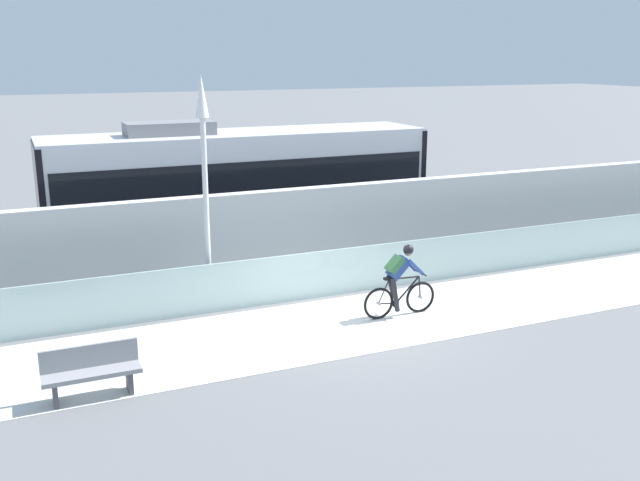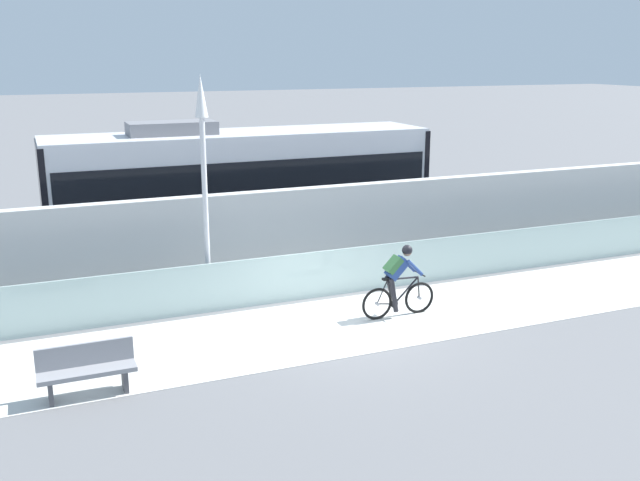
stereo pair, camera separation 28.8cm
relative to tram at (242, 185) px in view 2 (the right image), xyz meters
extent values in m
plane|color=slate|center=(0.23, -6.85, -1.89)|extent=(200.00, 200.00, 0.00)
cube|color=silver|center=(0.23, -6.85, -1.89)|extent=(32.00, 3.20, 0.01)
cube|color=#ADC6C1|center=(0.23, -5.00, -1.33)|extent=(32.00, 0.05, 1.13)
cube|color=silver|center=(0.23, -3.20, -0.74)|extent=(32.00, 0.36, 2.31)
cube|color=#595654|center=(0.23, -0.72, -1.89)|extent=(32.00, 0.08, 0.01)
cube|color=#595654|center=(0.23, 0.72, -1.89)|extent=(32.00, 0.08, 0.01)
cube|color=silver|center=(0.02, 0.00, 0.01)|extent=(11.00, 2.50, 3.10)
cube|color=black|center=(0.02, 0.00, 0.36)|extent=(10.56, 2.54, 1.04)
cube|color=#4C4C51|center=(0.02, 0.00, -1.36)|extent=(10.78, 2.53, 0.28)
cube|color=slate|center=(-1.96, 0.00, 1.74)|extent=(2.40, 1.10, 0.36)
cube|color=#232326|center=(-3.50, 0.00, -1.53)|extent=(1.40, 1.88, 0.20)
cylinder|color=black|center=(-3.50, -0.72, -1.59)|extent=(0.60, 0.10, 0.60)
cylinder|color=black|center=(-3.50, 0.72, -1.59)|extent=(0.60, 0.10, 0.60)
cube|color=#232326|center=(3.54, 0.00, -1.53)|extent=(1.40, 1.88, 0.20)
cylinder|color=black|center=(3.54, -0.72, -1.59)|extent=(0.60, 0.10, 0.60)
cylinder|color=black|center=(3.54, 0.72, -1.59)|extent=(0.60, 0.10, 0.60)
cube|color=black|center=(-5.43, 0.00, 0.01)|extent=(0.16, 2.54, 2.94)
cube|color=black|center=(5.47, 0.00, 0.01)|extent=(0.16, 2.54, 2.94)
torus|color=black|center=(2.01, -6.85, -1.53)|extent=(0.72, 0.06, 0.72)
cylinder|color=#99999E|center=(2.01, -6.85, -1.53)|extent=(0.07, 0.10, 0.07)
torus|color=black|center=(0.96, -6.85, -1.53)|extent=(0.72, 0.06, 0.72)
cylinder|color=#99999E|center=(0.96, -6.85, -1.53)|extent=(0.07, 0.10, 0.07)
cylinder|color=black|center=(1.67, -6.85, -1.32)|extent=(0.60, 0.04, 0.58)
cylinder|color=black|center=(1.29, -6.85, -1.30)|extent=(0.22, 0.04, 0.59)
cylinder|color=black|center=(1.58, -6.85, -1.03)|extent=(0.76, 0.04, 0.07)
cylinder|color=black|center=(1.17, -6.85, -1.56)|extent=(0.43, 0.03, 0.09)
cylinder|color=black|center=(1.08, -6.85, -1.27)|extent=(0.27, 0.02, 0.53)
cylinder|color=black|center=(1.98, -6.85, -1.29)|extent=(0.08, 0.03, 0.49)
cube|color=black|center=(1.20, -6.85, -0.99)|extent=(0.24, 0.10, 0.05)
cylinder|color=black|center=(1.96, -6.85, -0.94)|extent=(0.03, 0.58, 0.03)
cylinder|color=#262628|center=(1.38, -6.85, -1.59)|extent=(0.18, 0.02, 0.18)
cube|color=navy|center=(1.42, -6.85, -0.78)|extent=(0.50, 0.28, 0.51)
cube|color=#336638|center=(1.33, -6.85, -0.69)|extent=(0.38, 0.30, 0.38)
sphere|color=#997051|center=(1.66, -6.85, -0.43)|extent=(0.20, 0.20, 0.20)
sphere|color=black|center=(1.66, -6.85, -0.40)|extent=(0.23, 0.23, 0.23)
cylinder|color=navy|center=(1.78, -7.01, -0.77)|extent=(0.41, 0.08, 0.41)
cylinder|color=navy|center=(1.78, -6.69, -0.77)|extent=(0.41, 0.08, 0.41)
cylinder|color=black|center=(1.31, -6.94, -1.35)|extent=(0.25, 0.11, 0.79)
cylinder|color=black|center=(1.31, -6.76, -1.21)|extent=(0.25, 0.11, 0.52)
cylinder|color=gray|center=(-2.22, -4.70, -1.79)|extent=(0.24, 0.24, 0.20)
cylinder|color=silver|center=(-2.22, -4.70, 0.31)|extent=(0.12, 0.12, 4.20)
cone|color=white|center=(-2.22, -4.70, 2.86)|extent=(0.28, 0.28, 0.90)
cube|color=gray|center=(-5.17, -8.20, -1.44)|extent=(1.60, 0.44, 0.08)
cube|color=gray|center=(-5.17, -8.00, -1.20)|extent=(1.60, 0.06, 0.40)
cube|color=#4C4C51|center=(-5.77, -8.20, -1.69)|extent=(0.08, 0.36, 0.41)
cube|color=#4C4C51|center=(-4.57, -8.20, -1.69)|extent=(0.08, 0.36, 0.41)
camera|label=1|loc=(-6.04, -19.68, 3.69)|focal=39.89mm
camera|label=2|loc=(-5.78, -19.79, 3.69)|focal=39.89mm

